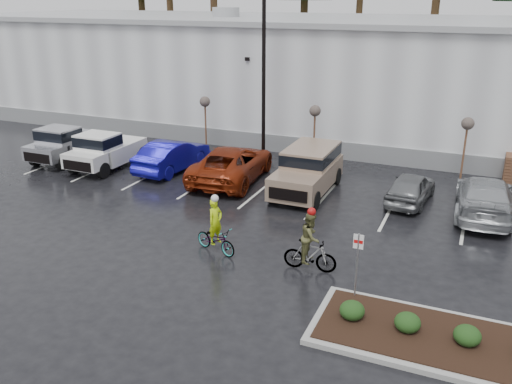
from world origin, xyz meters
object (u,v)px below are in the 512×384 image
at_px(pickup_silver, 71,142).
at_px(cyclist_hivis, 216,234).
at_px(sapling_west, 205,105).
at_px(sapling_east, 467,127).
at_px(fire_lane_sign, 357,259).
at_px(cyclist_olive, 310,248).
at_px(car_red, 232,163).
at_px(sapling_mid, 315,114).
at_px(lamppost, 264,56).
at_px(suv_tan, 307,171).
at_px(pickup_white, 110,148).
at_px(car_blue, 172,155).
at_px(car_grey, 411,188).
at_px(car_far_silver, 485,196).

distance_m(pickup_silver, cyclist_hivis, 14.52).
distance_m(sapling_west, sapling_east, 14.00).
height_order(fire_lane_sign, cyclist_olive, cyclist_olive).
distance_m(sapling_east, car_red, 11.33).
relative_size(sapling_west, sapling_mid, 1.00).
bearing_deg(sapling_west, car_red, -48.67).
bearing_deg(lamppost, suv_tan, -44.00).
height_order(pickup_white, cyclist_olive, cyclist_olive).
relative_size(pickup_silver, pickup_white, 1.00).
distance_m(sapling_mid, suv_tan, 4.86).
bearing_deg(car_blue, lamppost, -139.68).
relative_size(cyclist_hivis, cyclist_olive, 0.97).
bearing_deg(sapling_west, pickup_white, -125.73).
bearing_deg(suv_tan, car_grey, 8.17).
bearing_deg(sapling_mid, cyclist_olive, -73.18).
bearing_deg(car_far_silver, car_grey, -7.63).
bearing_deg(pickup_white, suv_tan, 0.80).
distance_m(sapling_mid, car_red, 5.36).
xyz_separation_m(sapling_east, suv_tan, (-6.45, -4.43, -1.70)).
relative_size(sapling_mid, cyclist_hivis, 1.47).
relative_size(pickup_white, car_grey, 1.32).
xyz_separation_m(fire_lane_sign, suv_tan, (-4.25, 8.37, -0.38)).
relative_size(car_grey, car_far_silver, 0.72).
xyz_separation_m(sapling_west, car_blue, (0.11, -3.90, -1.93)).
bearing_deg(sapling_mid, fire_lane_sign, -67.51).
relative_size(sapling_west, fire_lane_sign, 1.45).
xyz_separation_m(sapling_west, car_grey, (12.12, -3.77, -2.06)).
height_order(sapling_west, sapling_mid, same).
bearing_deg(car_far_silver, pickup_silver, -1.50).
height_order(lamppost, fire_lane_sign, lamppost).
bearing_deg(pickup_silver, fire_lane_sign, -25.37).
distance_m(car_blue, cyclist_hivis, 9.92).
bearing_deg(fire_lane_sign, lamppost, 123.46).
height_order(sapling_west, car_grey, sapling_west).
height_order(sapling_west, fire_lane_sign, sapling_west).
height_order(sapling_west, cyclist_hivis, sapling_west).
bearing_deg(sapling_mid, pickup_white, -154.94).
distance_m(sapling_mid, sapling_east, 7.50).
relative_size(pickup_silver, cyclist_olive, 2.32).
relative_size(fire_lane_sign, suv_tan, 0.43).
distance_m(fire_lane_sign, car_red, 11.96).
relative_size(sapling_east, car_grey, 0.81).
relative_size(sapling_west, pickup_silver, 0.62).
distance_m(car_blue, car_grey, 12.01).
distance_m(sapling_east, cyclist_olive, 12.33).
height_order(sapling_mid, suv_tan, sapling_mid).
relative_size(fire_lane_sign, cyclist_hivis, 1.01).
bearing_deg(fire_lane_sign, car_red, 133.28).
height_order(sapling_east, car_grey, sapling_east).
xyz_separation_m(pickup_white, car_far_silver, (18.42, 0.52, -0.18)).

